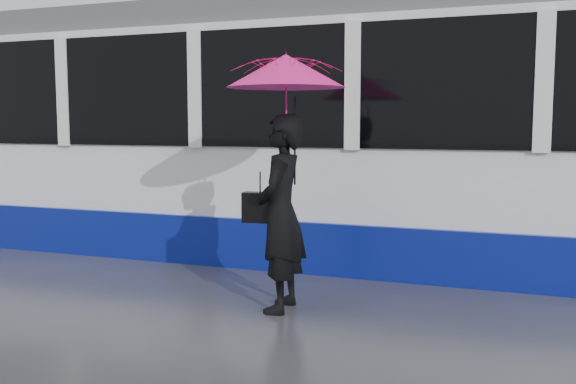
% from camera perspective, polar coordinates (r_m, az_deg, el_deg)
% --- Properties ---
extents(ground, '(90.00, 90.00, 0.00)m').
position_cam_1_polar(ground, '(6.85, -7.95, -9.00)').
color(ground, '#2D2E33').
rests_on(ground, ground).
extents(rails, '(34.00, 1.51, 0.02)m').
position_cam_1_polar(rails, '(9.07, -0.40, -5.14)').
color(rails, '#3F3D38').
rests_on(rails, ground).
extents(woman, '(0.52, 0.72, 1.87)m').
position_cam_1_polar(woman, '(6.06, -0.64, -1.91)').
color(woman, black).
rests_on(woman, ground).
extents(umbrella, '(1.21, 1.21, 1.26)m').
position_cam_1_polar(umbrella, '(5.99, -0.20, 8.68)').
color(umbrella, '#DC126F').
rests_on(umbrella, ground).
extents(handbag, '(0.35, 0.18, 0.47)m').
position_cam_1_polar(handbag, '(6.15, -2.49, -1.37)').
color(handbag, black).
rests_on(handbag, ground).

